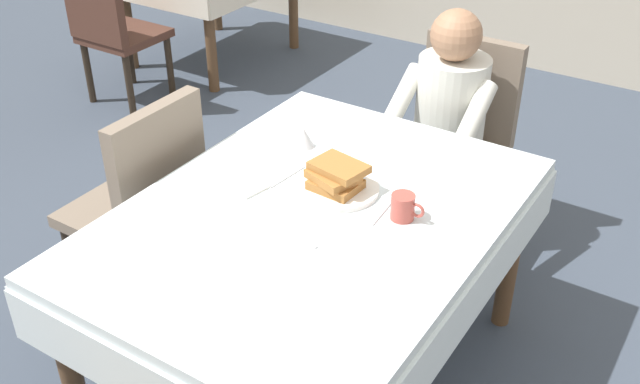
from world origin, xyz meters
TOP-DOWN VIEW (x-y plane):
  - ground_plane at (0.00, 0.00)m, footprint 14.00×14.00m
  - dining_table_main at (0.00, 0.00)m, footprint 1.12×1.52m
  - chair_diner at (0.01, 1.17)m, footprint 0.44×0.45m
  - diner_person at (0.01, 1.01)m, footprint 0.40×0.43m
  - chair_left_side at (-0.77, 0.00)m, footprint 0.45×0.44m
  - plate_breakfast at (-0.00, 0.15)m, footprint 0.28×0.28m
  - breakfast_stack at (-0.00, 0.14)m, footprint 0.20×0.18m
  - cup_coffee at (0.26, 0.12)m, footprint 0.11×0.08m
  - syrup_pitcher at (-0.27, 0.35)m, footprint 0.08×0.08m
  - fork_left_of_plate at (-0.19, 0.13)m, footprint 0.03×0.18m
  - knife_right_of_plate at (0.19, 0.13)m, footprint 0.03×0.20m
  - spoon_near_edge at (0.04, -0.14)m, footprint 0.15×0.05m
  - napkin_folded at (-0.29, 0.02)m, footprint 0.19×0.15m
  - background_chair_empty at (-2.34, 1.32)m, footprint 0.44×0.45m

SIDE VIEW (x-z plane):
  - ground_plane at x=0.00m, z-range 0.00..0.00m
  - chair_diner at x=0.01m, z-range 0.06..0.99m
  - chair_left_side at x=-0.77m, z-range 0.06..0.99m
  - background_chair_empty at x=-2.34m, z-range 0.06..0.99m
  - dining_table_main at x=0.00m, z-range 0.28..1.02m
  - diner_person at x=0.01m, z-range 0.11..1.23m
  - fork_left_of_plate at x=-0.19m, z-range 0.74..0.74m
  - knife_right_of_plate at x=0.19m, z-range 0.74..0.74m
  - spoon_near_edge at x=0.04m, z-range 0.74..0.74m
  - napkin_folded at x=-0.29m, z-range 0.74..0.75m
  - plate_breakfast at x=0.00m, z-range 0.74..0.76m
  - syrup_pitcher at x=-0.27m, z-range 0.74..0.81m
  - cup_coffee at x=0.26m, z-range 0.74..0.83m
  - breakfast_stack at x=0.00m, z-range 0.76..0.84m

